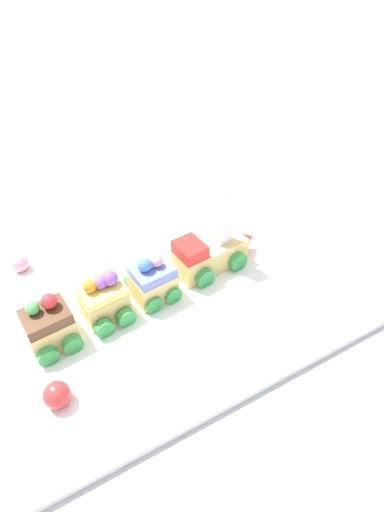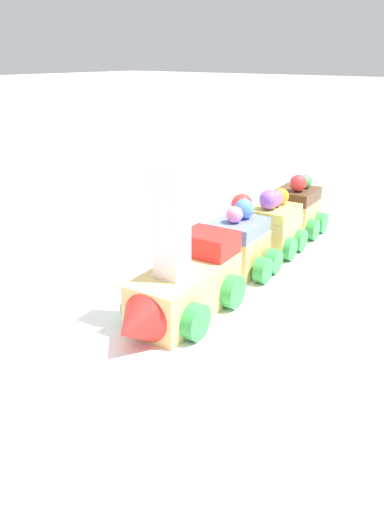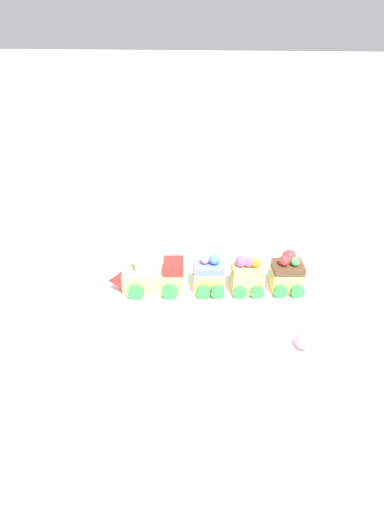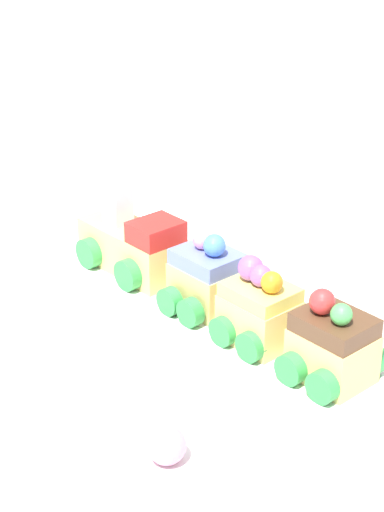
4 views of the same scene
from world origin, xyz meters
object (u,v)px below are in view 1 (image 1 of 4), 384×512
cake_car_lemon (105,301)px  cake_car_chocolate (50,327)px  cake_train_locomotive (215,249)px  gumball_red (57,395)px  gumball_pink (20,263)px  cake_car_blueberry (152,280)px

cake_car_lemon → cake_car_chocolate: cake_car_chocolate is taller
cake_train_locomotive → gumball_red: 0.29m
cake_car_lemon → gumball_pink: (-0.08, 0.14, -0.01)m
cake_car_lemon → cake_car_chocolate: bearing=179.7°
cake_car_blueberry → gumball_pink: cake_car_blueberry is taller
cake_car_blueberry → cake_car_chocolate: same height
cake_car_chocolate → gumball_red: 0.09m
cake_train_locomotive → cake_car_lemon: bearing=-180.0°
cake_car_lemon → gumball_pink: 0.17m
cake_train_locomotive → cake_car_blueberry: bearing=-179.9°
cake_car_blueberry → gumball_pink: size_ratio=2.75×
gumball_red → gumball_pink: size_ratio=1.15×
cake_car_blueberry → gumball_red: size_ratio=2.40×
cake_car_blueberry → cake_car_lemon: bearing=179.9°
cake_car_blueberry → cake_car_lemon: size_ratio=1.00×
cake_car_blueberry → gumball_red: cake_car_blueberry is taller
cake_car_chocolate → gumball_pink: 0.15m
gumball_pink → cake_car_lemon: bearing=-61.0°
gumball_pink → cake_train_locomotive: bearing=-26.3°
cake_train_locomotive → cake_car_lemon: (-0.18, -0.02, -0.00)m
gumball_pink → gumball_red: bearing=-91.7°
cake_train_locomotive → cake_car_blueberry: 0.11m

